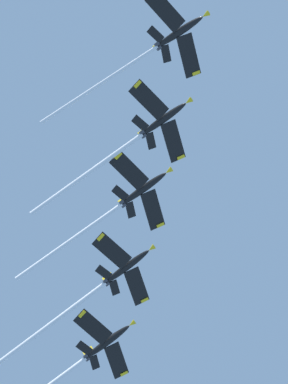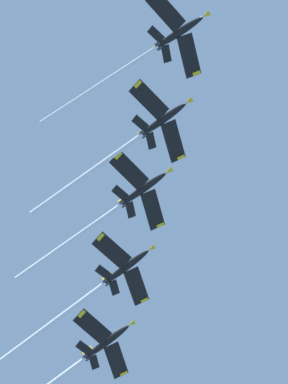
{
  "view_description": "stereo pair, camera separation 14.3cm",
  "coord_description": "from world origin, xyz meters",
  "px_view_note": "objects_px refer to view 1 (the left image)",
  "views": [
    {
      "loc": [
        -0.11,
        -27.8,
        1.71
      ],
      "look_at": [
        20.84,
        22.65,
        123.03
      ],
      "focal_mm": 57.35,
      "sensor_mm": 36.0,
      "label": 1
    },
    {
      "loc": [
        -0.24,
        -27.75,
        1.71
      ],
      "look_at": [
        20.84,
        22.65,
        123.03
      ],
      "focal_mm": 57.35,
      "sensor_mm": 36.0,
      "label": 2
    }
  ],
  "objects_px": {
    "jet_lead": "(159,45)",
    "jet_fifth": "(81,361)",
    "jet_second": "(136,139)",
    "jet_third": "(122,204)",
    "jet_fourth": "(99,288)"
  },
  "relations": [
    {
      "from": "jet_lead",
      "to": "jet_fourth",
      "type": "relative_size",
      "value": 0.97
    },
    {
      "from": "jet_lead",
      "to": "jet_fifth",
      "type": "xyz_separation_m",
      "value": [
        9.41,
        67.39,
        -20.29
      ]
    },
    {
      "from": "jet_second",
      "to": "jet_fifth",
      "type": "xyz_separation_m",
      "value": [
        6.79,
        48.52,
        -14.11
      ]
    },
    {
      "from": "jet_second",
      "to": "jet_fourth",
      "type": "height_order",
      "value": "jet_second"
    },
    {
      "from": "jet_third",
      "to": "jet_fifth",
      "type": "relative_size",
      "value": 0.95
    },
    {
      "from": "jet_third",
      "to": "jet_fifth",
      "type": "xyz_separation_m",
      "value": [
        4.42,
        34.97,
        -10.24
      ]
    },
    {
      "from": "jet_lead",
      "to": "jet_fifth",
      "type": "relative_size",
      "value": 1.01
    },
    {
      "from": "jet_second",
      "to": "jet_third",
      "type": "distance_m",
      "value": 14.29
    },
    {
      "from": "jet_third",
      "to": "jet_fifth",
      "type": "height_order",
      "value": "jet_third"
    },
    {
      "from": "jet_third",
      "to": "jet_fourth",
      "type": "height_order",
      "value": "jet_third"
    },
    {
      "from": "jet_third",
      "to": "jet_fourth",
      "type": "bearing_deg",
      "value": 83.85
    },
    {
      "from": "jet_third",
      "to": "jet_lead",
      "type": "bearing_deg",
      "value": -98.75
    },
    {
      "from": "jet_lead",
      "to": "jet_second",
      "type": "relative_size",
      "value": 1.01
    },
    {
      "from": "jet_second",
      "to": "jet_fifth",
      "type": "height_order",
      "value": "jet_second"
    },
    {
      "from": "jet_lead",
      "to": "jet_fifth",
      "type": "distance_m",
      "value": 71.0
    }
  ]
}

